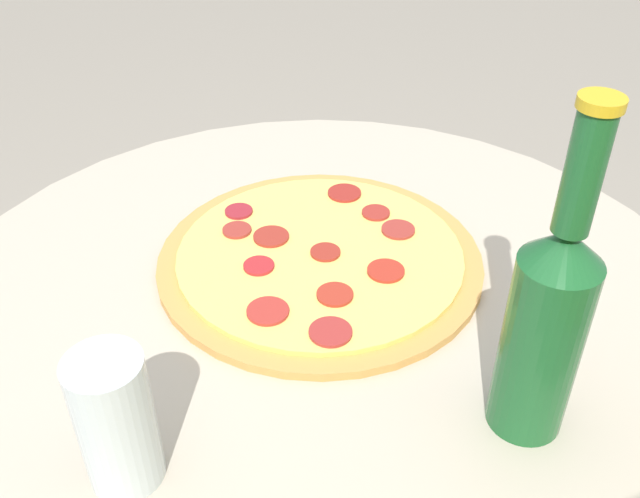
% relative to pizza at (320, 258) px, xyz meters
% --- Properties ---
extents(table, '(0.87, 0.87, 0.75)m').
position_rel_pizza_xyz_m(table, '(0.02, 0.06, -0.18)').
color(table, '#B2A893').
rests_on(table, ground_plane).
extents(pizza, '(0.37, 0.37, 0.02)m').
position_rel_pizza_xyz_m(pizza, '(0.00, 0.00, 0.00)').
color(pizza, '#C68E47').
rests_on(pizza, table).
extents(beer_bottle, '(0.07, 0.07, 0.31)m').
position_rel_pizza_xyz_m(beer_bottle, '(-0.08, 0.28, 0.11)').
color(beer_bottle, '#195628').
rests_on(beer_bottle, table).
extents(drinking_glass, '(0.06, 0.06, 0.13)m').
position_rel_pizza_xyz_m(drinking_glass, '(0.26, 0.20, 0.06)').
color(drinking_glass, silver).
rests_on(drinking_glass, table).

